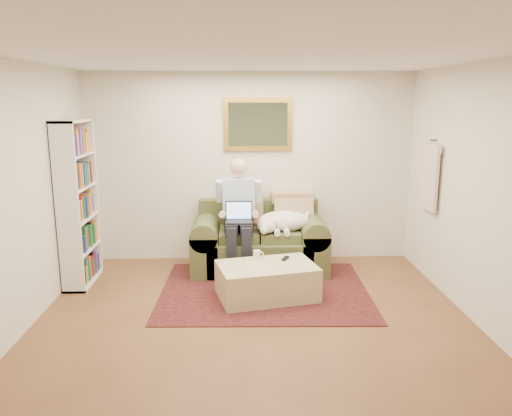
{
  "coord_description": "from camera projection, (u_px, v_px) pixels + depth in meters",
  "views": [
    {
      "loc": [
        -0.14,
        -4.37,
        2.24
      ],
      "look_at": [
        0.06,
        1.5,
        0.95
      ],
      "focal_mm": 35.0,
      "sensor_mm": 36.0,
      "label": 1
    }
  ],
  "objects": [
    {
      "name": "seated_man",
      "position": [
        239.0,
        218.0,
        6.4
      ],
      "size": [
        0.58,
        0.83,
        1.49
      ],
      "primitive_type": null,
      "color": "#8CB2D8",
      "rests_on": "sofa"
    },
    {
      "name": "sleeping_dog",
      "position": [
        284.0,
        221.0,
        6.5
      ],
      "size": [
        0.73,
        0.46,
        0.27
      ],
      "primitive_type": null,
      "color": "white",
      "rests_on": "sofa"
    },
    {
      "name": "coffee_mug",
      "position": [
        257.0,
        254.0,
        5.87
      ],
      "size": [
        0.08,
        0.08,
        0.1
      ],
      "primitive_type": "cylinder",
      "color": "white",
      "rests_on": "ottoman"
    },
    {
      "name": "rug",
      "position": [
        264.0,
        290.0,
        5.94
      ],
      "size": [
        2.49,
        2.01,
        0.01
      ],
      "primitive_type": "cube",
      "rotation": [
        0.0,
        0.0,
        -0.03
      ],
      "color": "black",
      "rests_on": "room_shell"
    },
    {
      "name": "ottoman",
      "position": [
        267.0,
        281.0,
        5.7
      ],
      "size": [
        1.21,
        0.92,
        0.39
      ],
      "primitive_type": "cube",
      "rotation": [
        0.0,
        0.0,
        0.24
      ],
      "color": "#C6B884",
      "rests_on": "room_shell"
    },
    {
      "name": "bookshelf",
      "position": [
        78.0,
        203.0,
        6.03
      ],
      "size": [
        0.28,
        0.8,
        2.0
      ],
      "primitive_type": null,
      "color": "white",
      "rests_on": "room_shell"
    },
    {
      "name": "sofa",
      "position": [
        259.0,
        247.0,
        6.66
      ],
      "size": [
        1.77,
        0.9,
        1.06
      ],
      "color": "#5E6435",
      "rests_on": "room_shell"
    },
    {
      "name": "wall_mirror",
      "position": [
        258.0,
        124.0,
        6.76
      ],
      "size": [
        0.94,
        0.04,
        0.72
      ],
      "color": "gold",
      "rests_on": "room_shell"
    },
    {
      "name": "room_shell",
      "position": [
        254.0,
        198.0,
        4.82
      ],
      "size": [
        4.51,
        5.0,
        2.61
      ],
      "color": "brown",
      "rests_on": "ground"
    },
    {
      "name": "laptop",
      "position": [
        239.0,
        216.0,
        6.32
      ],
      "size": [
        0.34,
        0.27,
        0.25
      ],
      "color": "black",
      "rests_on": "seated_man"
    },
    {
      "name": "hanging_shirt",
      "position": [
        430.0,
        173.0,
        6.09
      ],
      "size": [
        0.06,
        0.52,
        0.9
      ],
      "primitive_type": null,
      "color": "beige",
      "rests_on": "room_shell"
    },
    {
      "name": "tv_remote",
      "position": [
        285.0,
        258.0,
        5.86
      ],
      "size": [
        0.11,
        0.16,
        0.02
      ],
      "primitive_type": "cube",
      "rotation": [
        0.0,
        0.0,
        -0.43
      ],
      "color": "black",
      "rests_on": "ottoman"
    }
  ]
}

